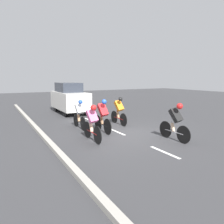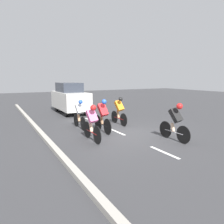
{
  "view_description": "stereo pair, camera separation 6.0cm",
  "coord_description": "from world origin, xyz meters",
  "px_view_note": "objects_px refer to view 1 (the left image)",
  "views": [
    {
      "loc": [
        4.98,
        8.03,
        2.51
      ],
      "look_at": [
        0.26,
        -0.48,
        0.95
      ],
      "focal_mm": 35.0,
      "sensor_mm": 36.0,
      "label": 1
    },
    {
      "loc": [
        4.92,
        8.06,
        2.51
      ],
      "look_at": [
        0.26,
        -0.48,
        0.95
      ],
      "focal_mm": 35.0,
      "sensor_mm": 36.0,
      "label": 2
    }
  ],
  "objects_px": {
    "cyclist_orange": "(119,110)",
    "cyclist_white": "(79,114)",
    "cyclist_pink": "(92,122)",
    "cyclist_red": "(103,115)",
    "cyclist_black": "(175,121)",
    "support_car": "(69,98)"
  },
  "relations": [
    {
      "from": "cyclist_orange",
      "to": "cyclist_white",
      "type": "bearing_deg",
      "value": -3.97
    },
    {
      "from": "cyclist_pink",
      "to": "cyclist_red",
      "type": "distance_m",
      "value": 1.41
    },
    {
      "from": "cyclist_pink",
      "to": "cyclist_black",
      "type": "distance_m",
      "value": 3.27
    },
    {
      "from": "cyclist_white",
      "to": "cyclist_black",
      "type": "bearing_deg",
      "value": 124.12
    },
    {
      "from": "cyclist_orange",
      "to": "cyclist_white",
      "type": "distance_m",
      "value": 2.16
    },
    {
      "from": "cyclist_white",
      "to": "cyclist_red",
      "type": "xyz_separation_m",
      "value": [
        -0.65,
        1.24,
        0.05
      ]
    },
    {
      "from": "cyclist_orange",
      "to": "support_car",
      "type": "height_order",
      "value": "support_car"
    },
    {
      "from": "cyclist_white",
      "to": "cyclist_orange",
      "type": "bearing_deg",
      "value": 176.03
    },
    {
      "from": "cyclist_black",
      "to": "support_car",
      "type": "relative_size",
      "value": 0.43
    },
    {
      "from": "cyclist_orange",
      "to": "support_car",
      "type": "bearing_deg",
      "value": -77.95
    },
    {
      "from": "cyclist_red",
      "to": "cyclist_black",
      "type": "bearing_deg",
      "value": 126.98
    },
    {
      "from": "cyclist_black",
      "to": "cyclist_orange",
      "type": "bearing_deg",
      "value": -83.48
    },
    {
      "from": "cyclist_pink",
      "to": "cyclist_white",
      "type": "relative_size",
      "value": 1.01
    },
    {
      "from": "cyclist_red",
      "to": "cyclist_orange",
      "type": "bearing_deg",
      "value": -143.96
    },
    {
      "from": "cyclist_orange",
      "to": "cyclist_black",
      "type": "relative_size",
      "value": 0.97
    },
    {
      "from": "cyclist_white",
      "to": "cyclist_black",
      "type": "relative_size",
      "value": 0.99
    },
    {
      "from": "cyclist_red",
      "to": "support_car",
      "type": "relative_size",
      "value": 0.43
    },
    {
      "from": "cyclist_orange",
      "to": "cyclist_white",
      "type": "xyz_separation_m",
      "value": [
        2.15,
        -0.15,
        -0.03
      ]
    },
    {
      "from": "cyclist_orange",
      "to": "cyclist_white",
      "type": "relative_size",
      "value": 0.98
    },
    {
      "from": "cyclist_orange",
      "to": "cyclist_red",
      "type": "distance_m",
      "value": 1.86
    },
    {
      "from": "cyclist_black",
      "to": "support_car",
      "type": "bearing_deg",
      "value": -80.26
    },
    {
      "from": "cyclist_pink",
      "to": "cyclist_red",
      "type": "xyz_separation_m",
      "value": [
        -0.97,
        -1.02,
        0.02
      ]
    }
  ]
}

